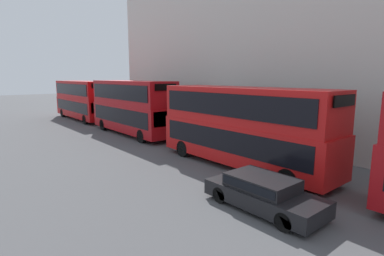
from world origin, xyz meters
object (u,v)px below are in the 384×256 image
(bus_trailing, at_px, (82,98))
(car_hatchback, at_px, (263,192))
(bus_third_in_queue, at_px, (132,105))
(bus_second_in_queue, at_px, (242,124))
(pedestrian, at_px, (156,123))

(bus_trailing, height_order, car_hatchback, bus_trailing)
(bus_third_in_queue, relative_size, bus_trailing, 0.95)
(bus_trailing, bearing_deg, car_hatchback, -97.00)
(bus_second_in_queue, xyz_separation_m, bus_trailing, (0.00, 23.65, 0.03))
(bus_trailing, height_order, pedestrian, bus_trailing)
(bus_third_in_queue, distance_m, car_hatchback, 16.53)
(bus_third_in_queue, distance_m, bus_trailing, 11.60)
(pedestrian, bearing_deg, bus_second_in_queue, -100.99)
(bus_third_in_queue, xyz_separation_m, car_hatchback, (-3.40, -16.08, -1.81))
(bus_third_in_queue, bearing_deg, pedestrian, 0.64)
(car_hatchback, bearing_deg, bus_trailing, 83.00)
(bus_third_in_queue, relative_size, pedestrian, 6.15)
(bus_third_in_queue, distance_m, pedestrian, 2.91)
(bus_third_in_queue, relative_size, car_hatchback, 2.27)
(bus_third_in_queue, height_order, car_hatchback, bus_third_in_queue)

